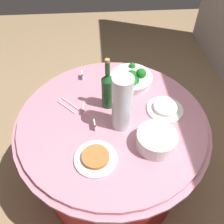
% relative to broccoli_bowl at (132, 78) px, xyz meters
% --- Properties ---
extents(ground_plane, '(6.00, 6.00, 0.00)m').
position_rel_broccoli_bowl_xyz_m(ground_plane, '(0.30, -0.15, -0.79)').
color(ground_plane, '#9E7F5B').
extents(buffet_table, '(1.16, 1.16, 0.74)m').
position_rel_broccoli_bowl_xyz_m(buffet_table, '(0.30, -0.15, -0.41)').
color(buffet_table, maroon).
rests_on(buffet_table, ground_plane).
extents(broccoli_bowl, '(0.28, 0.28, 0.12)m').
position_rel_broccoli_bowl_xyz_m(broccoli_bowl, '(0.00, 0.00, 0.00)').
color(broccoli_bowl, white).
rests_on(broccoli_bowl, buffet_table).
extents(plate_stack, '(0.21, 0.21, 0.09)m').
position_rel_broccoli_bowl_xyz_m(plate_stack, '(0.50, 0.06, -0.00)').
color(plate_stack, white).
rests_on(plate_stack, buffet_table).
extents(wine_bottle, '(0.07, 0.07, 0.34)m').
position_rel_broccoli_bowl_xyz_m(wine_bottle, '(0.19, -0.17, 0.08)').
color(wine_bottle, '#1A4D20').
rests_on(wine_bottle, buffet_table).
extents(decorative_fruit_vase, '(0.11, 0.11, 0.34)m').
position_rel_broccoli_bowl_xyz_m(decorative_fruit_vase, '(0.35, -0.10, 0.10)').
color(decorative_fruit_vase, silver).
rests_on(decorative_fruit_vase, buffet_table).
extents(serving_tongs, '(0.14, 0.14, 0.01)m').
position_rel_broccoli_bowl_xyz_m(serving_tongs, '(0.17, -0.42, -0.04)').
color(serving_tongs, silver).
rests_on(serving_tongs, buffet_table).
extents(food_plate_peanuts, '(0.22, 0.22, 0.03)m').
position_rel_broccoli_bowl_xyz_m(food_plate_peanuts, '(0.57, -0.26, -0.03)').
color(food_plate_peanuts, white).
rests_on(food_plate_peanuts, buffet_table).
extents(food_plate_rice, '(0.22, 0.22, 0.04)m').
position_rel_broccoli_bowl_xyz_m(food_plate_rice, '(0.26, 0.17, -0.03)').
color(food_plate_rice, white).
rests_on(food_plate_rice, buffet_table).
extents(label_placard_front, '(0.05, 0.01, 0.05)m').
position_rel_broccoli_bowl_xyz_m(label_placard_front, '(-0.08, -0.33, -0.01)').
color(label_placard_front, white).
rests_on(label_placard_front, buffet_table).
extents(label_placard_mid, '(0.05, 0.01, 0.05)m').
position_rel_broccoli_bowl_xyz_m(label_placard_mid, '(0.24, -0.32, -0.01)').
color(label_placard_mid, white).
rests_on(label_placard_mid, buffet_table).
extents(label_placard_rear, '(0.05, 0.01, 0.05)m').
position_rel_broccoli_bowl_xyz_m(label_placard_rear, '(0.36, -0.26, -0.01)').
color(label_placard_rear, white).
rests_on(label_placard_rear, buffet_table).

